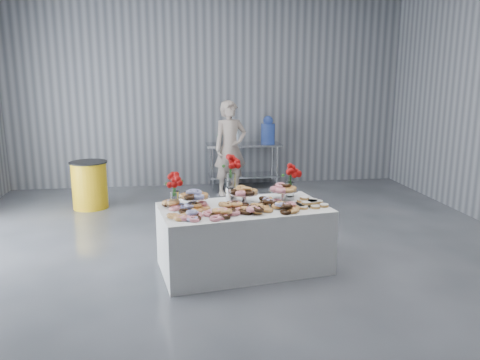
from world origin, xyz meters
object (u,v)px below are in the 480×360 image
at_px(prep_table, 243,157).
at_px(person, 230,148).
at_px(water_jug, 268,131).
at_px(trash_barrel, 90,185).
at_px(display_table, 244,238).

height_order(prep_table, person, person).
bearing_deg(water_jug, trash_barrel, -160.83).
xyz_separation_m(water_jug, person, (-0.83, -0.55, -0.25)).
relative_size(prep_table, water_jug, 2.71).
bearing_deg(prep_table, person, -121.13).
bearing_deg(display_table, person, 85.63).
distance_m(prep_table, person, 0.69).
bearing_deg(person, display_table, -110.38).
xyz_separation_m(prep_table, trash_barrel, (-2.84, -1.16, -0.21)).
height_order(person, trash_barrel, person).
xyz_separation_m(display_table, prep_table, (0.60, 4.11, 0.24)).
height_order(display_table, water_jug, water_jug).
xyz_separation_m(display_table, person, (0.27, 3.56, 0.52)).
distance_m(person, trash_barrel, 2.63).
bearing_deg(trash_barrel, person, 13.76).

